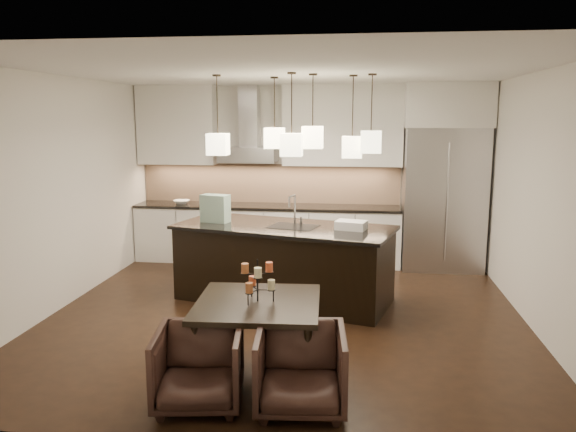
# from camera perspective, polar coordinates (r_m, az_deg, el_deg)

# --- Properties ---
(floor) EXTENTS (5.50, 5.50, 0.02)m
(floor) POSITION_cam_1_polar(r_m,az_deg,el_deg) (6.74, -0.22, -10.05)
(floor) COLOR black
(floor) RESTS_ON ground
(ceiling) EXTENTS (5.50, 5.50, 0.02)m
(ceiling) POSITION_cam_1_polar(r_m,az_deg,el_deg) (6.35, -0.24, 14.59)
(ceiling) COLOR white
(ceiling) RESTS_ON wall_back
(wall_back) EXTENTS (5.50, 0.02, 2.80)m
(wall_back) POSITION_cam_1_polar(r_m,az_deg,el_deg) (9.12, 2.04, 4.33)
(wall_back) COLOR silver
(wall_back) RESTS_ON ground
(wall_front) EXTENTS (5.50, 0.02, 2.80)m
(wall_front) POSITION_cam_1_polar(r_m,az_deg,el_deg) (3.73, -5.78, -4.09)
(wall_front) COLOR silver
(wall_front) RESTS_ON ground
(wall_left) EXTENTS (0.02, 5.50, 2.80)m
(wall_left) POSITION_cam_1_polar(r_m,az_deg,el_deg) (7.29, -22.30, 2.14)
(wall_left) COLOR silver
(wall_left) RESTS_ON ground
(wall_right) EXTENTS (0.02, 5.50, 2.80)m
(wall_right) POSITION_cam_1_polar(r_m,az_deg,el_deg) (6.63, 24.15, 1.30)
(wall_right) COLOR silver
(wall_right) RESTS_ON ground
(refrigerator) EXTENTS (1.20, 0.72, 2.15)m
(refrigerator) POSITION_cam_1_polar(r_m,az_deg,el_deg) (8.84, 15.49, 1.66)
(refrigerator) COLOR #B7B7BA
(refrigerator) RESTS_ON floor
(fridge_panel) EXTENTS (1.26, 0.72, 0.65)m
(fridge_panel) POSITION_cam_1_polar(r_m,az_deg,el_deg) (8.75, 15.92, 10.77)
(fridge_panel) COLOR silver
(fridge_panel) RESTS_ON refrigerator
(lower_cabinets) EXTENTS (4.21, 0.62, 0.88)m
(lower_cabinets) POSITION_cam_1_polar(r_m,az_deg,el_deg) (9.02, -2.15, -1.90)
(lower_cabinets) COLOR silver
(lower_cabinets) RESTS_ON floor
(countertop) EXTENTS (4.21, 0.66, 0.04)m
(countertop) POSITION_cam_1_polar(r_m,az_deg,el_deg) (8.94, -2.17, 0.98)
(countertop) COLOR black
(countertop) RESTS_ON lower_cabinets
(backsplash) EXTENTS (4.21, 0.02, 0.63)m
(backsplash) POSITION_cam_1_polar(r_m,az_deg,el_deg) (9.19, -1.87, 3.34)
(backsplash) COLOR tan
(backsplash) RESTS_ON countertop
(upper_cab_left) EXTENTS (1.25, 0.35, 1.25)m
(upper_cab_left) POSITION_cam_1_polar(r_m,az_deg,el_deg) (9.32, -11.18, 9.04)
(upper_cab_left) COLOR silver
(upper_cab_left) RESTS_ON wall_back
(upper_cab_right) EXTENTS (1.85, 0.35, 1.25)m
(upper_cab_right) POSITION_cam_1_polar(r_m,az_deg,el_deg) (8.85, 5.57, 9.14)
(upper_cab_right) COLOR silver
(upper_cab_right) RESTS_ON wall_back
(hood_canopy) EXTENTS (0.90, 0.52, 0.24)m
(hood_canopy) POSITION_cam_1_polar(r_m,az_deg,el_deg) (8.95, -4.05, 6.26)
(hood_canopy) COLOR #B7B7BA
(hood_canopy) RESTS_ON wall_back
(hood_chimney) EXTENTS (0.30, 0.28, 0.96)m
(hood_chimney) POSITION_cam_1_polar(r_m,az_deg,el_deg) (9.04, -3.96, 10.10)
(hood_chimney) COLOR #B7B7BA
(hood_chimney) RESTS_ON hood_canopy
(fruit_bowl) EXTENTS (0.30, 0.30, 0.06)m
(fruit_bowl) POSITION_cam_1_polar(r_m,az_deg,el_deg) (9.21, -10.75, 1.41)
(fruit_bowl) COLOR silver
(fruit_bowl) RESTS_ON countertop
(island_body) EXTENTS (2.80, 1.68, 0.92)m
(island_body) POSITION_cam_1_polar(r_m,az_deg,el_deg) (7.13, -0.41, -4.95)
(island_body) COLOR black
(island_body) RESTS_ON floor
(island_top) EXTENTS (2.90, 1.78, 0.04)m
(island_top) POSITION_cam_1_polar(r_m,az_deg,el_deg) (7.03, -0.41, -1.15)
(island_top) COLOR black
(island_top) RESTS_ON island_body
(faucet) EXTENTS (0.17, 0.27, 0.40)m
(faucet) POSITION_cam_1_polar(r_m,az_deg,el_deg) (7.04, 0.70, 0.69)
(faucet) COLOR silver
(faucet) RESTS_ON island_top
(tote_bag) EXTENTS (0.39, 0.27, 0.36)m
(tote_bag) POSITION_cam_1_polar(r_m,az_deg,el_deg) (7.30, -7.40, 0.77)
(tote_bag) COLOR #205B38
(tote_bag) RESTS_ON island_top
(food_container) EXTENTS (0.41, 0.33, 0.10)m
(food_container) POSITION_cam_1_polar(r_m,az_deg,el_deg) (6.82, 6.44, -0.93)
(food_container) COLOR silver
(food_container) RESTS_ON island_top
(dining_table) EXTENTS (1.17, 1.17, 0.66)m
(dining_table) POSITION_cam_1_polar(r_m,az_deg,el_deg) (5.25, -3.05, -12.06)
(dining_table) COLOR black
(dining_table) RESTS_ON floor
(candelabra) EXTENTS (0.34, 0.34, 0.39)m
(candelabra) POSITION_cam_1_polar(r_m,az_deg,el_deg) (5.08, -3.11, -6.54)
(candelabra) COLOR black
(candelabra) RESTS_ON dining_table
(candle_a) EXTENTS (0.07, 0.07, 0.09)m
(candle_a) POSITION_cam_1_polar(r_m,az_deg,el_deg) (5.07, -1.71, -6.98)
(candle_a) COLOR beige
(candle_a) RESTS_ON candelabra
(candle_b) EXTENTS (0.07, 0.07, 0.09)m
(candle_b) POSITION_cam_1_polar(r_m,az_deg,el_deg) (5.20, -3.64, -6.59)
(candle_b) COLOR #D1552D
(candle_b) RESTS_ON candelabra
(candle_c) EXTENTS (0.07, 0.07, 0.09)m
(candle_c) POSITION_cam_1_polar(r_m,az_deg,el_deg) (5.00, -3.97, -7.28)
(candle_c) COLOR #A0572D
(candle_c) RESTS_ON candelabra
(candle_d) EXTENTS (0.07, 0.07, 0.09)m
(candle_d) POSITION_cam_1_polar(r_m,az_deg,el_deg) (5.11, -1.92, -5.20)
(candle_d) COLOR #D1552D
(candle_d) RESTS_ON candelabra
(candle_e) EXTENTS (0.07, 0.07, 0.09)m
(candle_e) POSITION_cam_1_polar(r_m,az_deg,el_deg) (5.08, -4.39, -5.32)
(candle_e) COLOR #A0572D
(candle_e) RESTS_ON candelabra
(candle_f) EXTENTS (0.07, 0.07, 0.09)m
(candle_f) POSITION_cam_1_polar(r_m,az_deg,el_deg) (4.94, -3.08, -5.77)
(candle_f) COLOR beige
(candle_f) RESTS_ON candelabra
(armchair_left) EXTENTS (0.78, 0.80, 0.64)m
(armchair_left) POSITION_cam_1_polar(r_m,az_deg,el_deg) (4.72, -9.05, -14.95)
(armchair_left) COLOR black
(armchair_left) RESTS_ON floor
(armchair_right) EXTENTS (0.77, 0.79, 0.66)m
(armchair_right) POSITION_cam_1_polar(r_m,az_deg,el_deg) (4.61, 1.29, -15.32)
(armchair_right) COLOR black
(armchair_right) RESTS_ON floor
(pendant_a) EXTENTS (0.24, 0.24, 0.26)m
(pendant_a) POSITION_cam_1_polar(r_m,az_deg,el_deg) (6.89, -7.12, 7.25)
(pendant_a) COLOR beige
(pendant_a) RESTS_ON ceiling
(pendant_b) EXTENTS (0.24, 0.24, 0.26)m
(pendant_b) POSITION_cam_1_polar(r_m,az_deg,el_deg) (7.21, -1.37, 7.92)
(pendant_b) COLOR beige
(pendant_b) RESTS_ON ceiling
(pendant_c) EXTENTS (0.24, 0.24, 0.26)m
(pendant_c) POSITION_cam_1_polar(r_m,az_deg,el_deg) (6.69, 2.51, 7.98)
(pendant_c) COLOR beige
(pendant_c) RESTS_ON ceiling
(pendant_d) EXTENTS (0.24, 0.24, 0.26)m
(pendant_d) POSITION_cam_1_polar(r_m,az_deg,el_deg) (6.92, 6.52, 6.97)
(pendant_d) COLOR beige
(pendant_d) RESTS_ON ceiling
(pendant_e) EXTENTS (0.24, 0.24, 0.26)m
(pendant_e) POSITION_cam_1_polar(r_m,az_deg,el_deg) (6.74, 8.41, 7.45)
(pendant_e) COLOR beige
(pendant_e) RESTS_ON ceiling
(pendant_f) EXTENTS (0.24, 0.24, 0.26)m
(pendant_f) POSITION_cam_1_polar(r_m,az_deg,el_deg) (6.48, 0.37, 7.25)
(pendant_f) COLOR beige
(pendant_f) RESTS_ON ceiling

